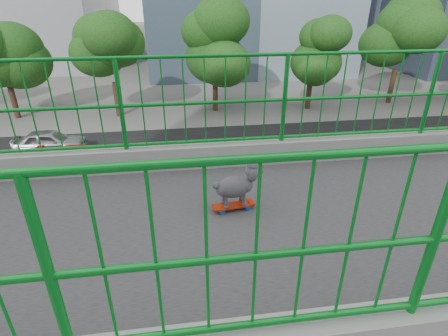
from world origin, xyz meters
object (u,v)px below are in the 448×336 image
at_px(car_2, 136,184).
at_px(car_3, 85,160).
at_px(car_5, 302,263).
at_px(poodle, 237,185).
at_px(car_0, 361,257).
at_px(car_4, 50,142).
at_px(skateboard, 234,206).

bearing_deg(car_2, car_3, 43.37).
bearing_deg(car_2, car_5, -136.67).
relative_size(poodle, car_5, 0.11).
distance_m(car_0, car_2, 10.39).
distance_m(poodle, car_0, 10.25).
distance_m(car_3, car_4, 4.23).
relative_size(skateboard, car_2, 0.08).
xyz_separation_m(poodle, car_4, (-18.48, -8.47, -6.56)).
xyz_separation_m(car_0, car_2, (-6.40, -8.19, 0.00)).
relative_size(car_2, car_5, 1.16).
xyz_separation_m(car_0, car_3, (-9.60, -11.21, -0.02)).
bearing_deg(car_2, skateboard, -167.63).
height_order(car_0, car_2, car_2).
distance_m(skateboard, car_4, 21.28).
bearing_deg(skateboard, car_3, -167.94).
bearing_deg(poodle, car_2, -175.80).
height_order(car_0, car_5, car_5).
height_order(car_0, car_3, car_0).
height_order(poodle, car_2, poodle).
relative_size(skateboard, car_5, 0.09).
xyz_separation_m(poodle, car_0, (-5.68, 5.51, -6.51)).
relative_size(car_0, car_2, 0.81).
bearing_deg(skateboard, car_5, 140.94).
height_order(poodle, car_5, poodle).
bearing_deg(car_5, car_4, -137.27).
xyz_separation_m(car_3, car_4, (-3.20, -2.77, -0.02)).
xyz_separation_m(skateboard, car_5, (-5.69, 3.39, -6.24)).
bearing_deg(car_4, skateboard, -155.46).
distance_m(skateboard, car_5, 9.10).
relative_size(car_0, car_4, 1.06).
xyz_separation_m(skateboard, poodle, (-0.00, 0.03, 0.25)).
height_order(skateboard, car_3, skateboard).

